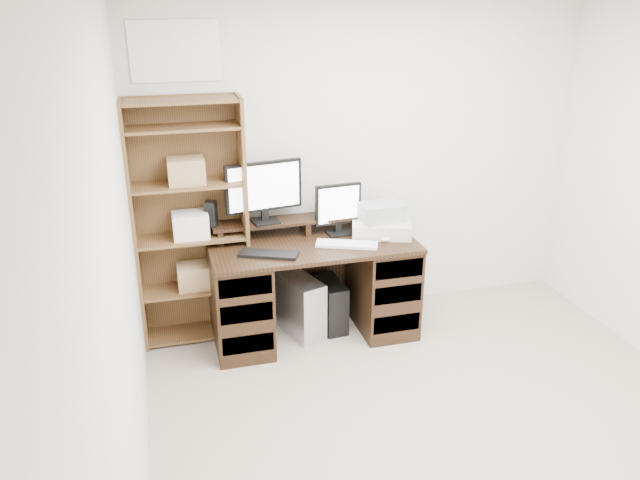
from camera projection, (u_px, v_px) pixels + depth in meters
name	position (u px, v px, depth m)	size (l,w,h in m)	color
room	(497.00, 259.00, 3.01)	(3.54, 4.04, 2.54)	#A39281
desk	(313.00, 287.00, 4.68)	(1.50, 0.70, 0.75)	black
riser_shelf	(305.00, 221.00, 4.69)	(1.40, 0.22, 0.12)	black
monitor_wide	(264.00, 189.00, 4.50)	(0.57, 0.17, 0.45)	black
monitor_small	(338.00, 207.00, 4.63)	(0.35, 0.14, 0.39)	black
speaker	(211.00, 214.00, 4.48)	(0.08, 0.08, 0.19)	black
keyboard_black	(269.00, 254.00, 4.31)	(0.41, 0.14, 0.02)	black
keyboard_white	(347.00, 244.00, 4.48)	(0.44, 0.13, 0.02)	silver
mouse	(387.00, 239.00, 4.55)	(0.09, 0.06, 0.04)	silver
printer	(381.00, 227.00, 4.68)	(0.43, 0.32, 0.11)	beige
basket	(382.00, 212.00, 4.63)	(0.31, 0.22, 0.13)	#91979B
tower_silver	(299.00, 305.00, 4.75)	(0.20, 0.46, 0.46)	#B9BBC0
tower_black	(330.00, 304.00, 4.84)	(0.19, 0.40, 0.39)	black
bookshelf	(190.00, 221.00, 4.46)	(0.80, 0.30, 1.80)	brown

